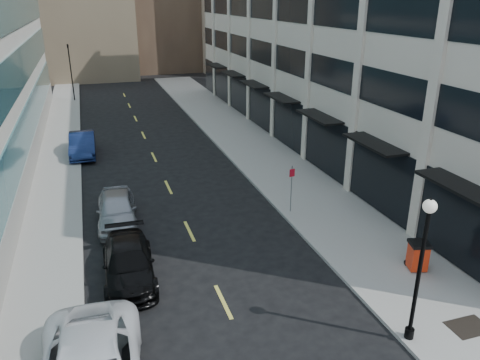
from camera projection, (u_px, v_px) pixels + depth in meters
sidewalk_right at (283, 173)px, 30.44m from camera, size 5.00×80.00×0.15m
sidewalk_left at (54, 199)px, 26.41m from camera, size 3.00×80.00×0.15m
building_right at (364, 21)px, 36.09m from camera, size 15.30×46.50×18.25m
skyline_stone at (230, 2)px, 70.55m from camera, size 10.00×14.00×20.00m
grate_far at (469, 327)px, 16.10m from camera, size 1.40×1.00×0.01m
road_centerline at (178, 207)px, 25.65m from camera, size 0.15×68.20×0.01m
traffic_signal at (68, 48)px, 49.43m from camera, size 0.66×0.66×6.98m
car_black_pickup at (128, 263)px, 18.89m from camera, size 2.21×5.04×1.44m
car_silver_sedan at (117, 209)px, 23.46m from camera, size 2.16×4.85×1.62m
car_blue_sedan at (82, 144)px, 33.71m from camera, size 1.86×5.02×1.64m
trash_bin at (418, 255)px, 19.29m from camera, size 0.95×0.96×1.26m
lamppost at (421, 259)px, 14.51m from camera, size 0.43×0.43×5.14m
sign_post at (292, 183)px, 24.19m from camera, size 0.30×0.08×2.56m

